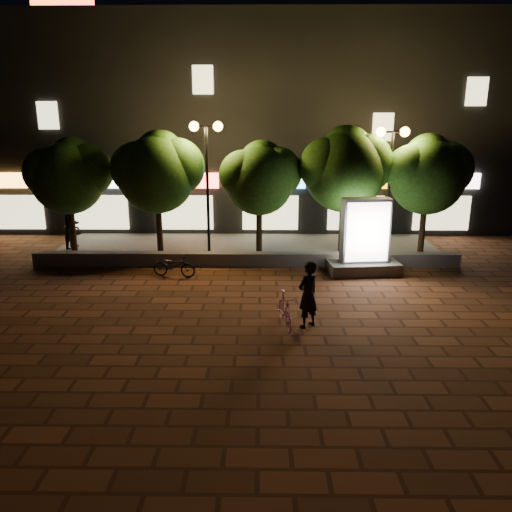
{
  "coord_description": "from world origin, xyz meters",
  "views": [
    {
      "loc": [
        0.62,
        -13.8,
        5.35
      ],
      "look_at": [
        0.43,
        1.5,
        1.07
      ],
      "focal_mm": 34.5,
      "sensor_mm": 36.0,
      "label": 1
    }
  ],
  "objects_px": {
    "tree_left": "(158,170)",
    "tree_far_right": "(428,172)",
    "tree_mid": "(261,176)",
    "scooter_pink": "(285,310)",
    "scooter_parked": "(174,266)",
    "street_lamp_left": "(207,155)",
    "pedestrian": "(73,226)",
    "street_lamp_right": "(391,159)",
    "ad_kiosk": "(364,243)",
    "tree_far_left": "(69,173)",
    "rider": "(308,294)",
    "tree_right": "(346,167)"
  },
  "relations": [
    {
      "from": "tree_mid",
      "to": "tree_left",
      "type": "bearing_deg",
      "value": 180.0
    },
    {
      "from": "ad_kiosk",
      "to": "scooter_parked",
      "type": "bearing_deg",
      "value": -175.51
    },
    {
      "from": "street_lamp_right",
      "to": "tree_mid",
      "type": "bearing_deg",
      "value": 176.96
    },
    {
      "from": "tree_left",
      "to": "scooter_parked",
      "type": "bearing_deg",
      "value": -70.91
    },
    {
      "from": "tree_mid",
      "to": "rider",
      "type": "height_order",
      "value": "tree_mid"
    },
    {
      "from": "rider",
      "to": "tree_mid",
      "type": "bearing_deg",
      "value": -121.09
    },
    {
      "from": "tree_mid",
      "to": "ad_kiosk",
      "type": "relative_size",
      "value": 1.66
    },
    {
      "from": "tree_mid",
      "to": "scooter_pink",
      "type": "distance_m",
      "value": 7.61
    },
    {
      "from": "tree_far_left",
      "to": "scooter_parked",
      "type": "relative_size",
      "value": 3.01
    },
    {
      "from": "tree_right",
      "to": "rider",
      "type": "xyz_separation_m",
      "value": [
        -2.03,
        -7.1,
        -2.66
      ]
    },
    {
      "from": "street_lamp_right",
      "to": "pedestrian",
      "type": "distance_m",
      "value": 13.17
    },
    {
      "from": "tree_far_left",
      "to": "ad_kiosk",
      "type": "xyz_separation_m",
      "value": [
        11.2,
        -2.32,
        -2.2
      ]
    },
    {
      "from": "tree_left",
      "to": "tree_far_right",
      "type": "relative_size",
      "value": 1.03
    },
    {
      "from": "scooter_parked",
      "to": "pedestrian",
      "type": "relative_size",
      "value": 0.81
    },
    {
      "from": "tree_left",
      "to": "tree_far_right",
      "type": "distance_m",
      "value": 10.5
    },
    {
      "from": "street_lamp_left",
      "to": "ad_kiosk",
      "type": "relative_size",
      "value": 1.91
    },
    {
      "from": "street_lamp_right",
      "to": "street_lamp_left",
      "type": "bearing_deg",
      "value": 180.0
    },
    {
      "from": "scooter_pink",
      "to": "pedestrian",
      "type": "xyz_separation_m",
      "value": [
        -8.54,
        7.84,
        0.56
      ]
    },
    {
      "from": "tree_far_right",
      "to": "pedestrian",
      "type": "distance_m",
      "value": 14.58
    },
    {
      "from": "scooter_pink",
      "to": "ad_kiosk",
      "type": "bearing_deg",
      "value": 48.34
    },
    {
      "from": "tree_left",
      "to": "tree_far_left",
      "type": "bearing_deg",
      "value": -180.0
    },
    {
      "from": "tree_right",
      "to": "tree_far_right",
      "type": "xyz_separation_m",
      "value": [
        3.2,
        -0.0,
        -0.2
      ]
    },
    {
      "from": "ad_kiosk",
      "to": "scooter_parked",
      "type": "height_order",
      "value": "ad_kiosk"
    },
    {
      "from": "scooter_pink",
      "to": "scooter_parked",
      "type": "distance_m",
      "value": 5.6
    },
    {
      "from": "tree_left",
      "to": "tree_mid",
      "type": "bearing_deg",
      "value": -0.0
    },
    {
      "from": "tree_left",
      "to": "street_lamp_right",
      "type": "distance_m",
      "value": 8.96
    },
    {
      "from": "street_lamp_left",
      "to": "pedestrian",
      "type": "bearing_deg",
      "value": 169.92
    },
    {
      "from": "rider",
      "to": "pedestrian",
      "type": "bearing_deg",
      "value": -82.03
    },
    {
      "from": "tree_far_left",
      "to": "tree_far_right",
      "type": "bearing_deg",
      "value": 0.0
    },
    {
      "from": "tree_left",
      "to": "tree_right",
      "type": "bearing_deg",
      "value": 0.0
    },
    {
      "from": "rider",
      "to": "street_lamp_right",
      "type": "bearing_deg",
      "value": -159.52
    },
    {
      "from": "tree_mid",
      "to": "street_lamp_right",
      "type": "height_order",
      "value": "street_lamp_right"
    },
    {
      "from": "tree_left",
      "to": "tree_far_right",
      "type": "bearing_deg",
      "value": -0.0
    },
    {
      "from": "scooter_pink",
      "to": "pedestrian",
      "type": "height_order",
      "value": "pedestrian"
    },
    {
      "from": "tree_far_right",
      "to": "pedestrian",
      "type": "bearing_deg",
      "value": 176.93
    },
    {
      "from": "tree_left",
      "to": "street_lamp_left",
      "type": "xyz_separation_m",
      "value": [
        1.95,
        -0.26,
        0.58
      ]
    },
    {
      "from": "rider",
      "to": "tree_left",
      "type": "bearing_deg",
      "value": -94.7
    },
    {
      "from": "tree_left",
      "to": "scooter_parked",
      "type": "xyz_separation_m",
      "value": [
        0.99,
        -2.85,
        -3.04
      ]
    },
    {
      "from": "rider",
      "to": "tree_far_left",
      "type": "bearing_deg",
      "value": -80.28
    },
    {
      "from": "street_lamp_left",
      "to": "pedestrian",
      "type": "distance_m",
      "value": 6.63
    },
    {
      "from": "tree_far_left",
      "to": "street_lamp_left",
      "type": "xyz_separation_m",
      "value": [
        5.45,
        -0.26,
        0.74
      ]
    },
    {
      "from": "tree_far_right",
      "to": "street_lamp_right",
      "type": "relative_size",
      "value": 0.96
    },
    {
      "from": "street_lamp_left",
      "to": "street_lamp_right",
      "type": "xyz_separation_m",
      "value": [
        7.0,
        0.0,
        -0.13
      ]
    },
    {
      "from": "scooter_pink",
      "to": "scooter_parked",
      "type": "height_order",
      "value": "scooter_pink"
    },
    {
      "from": "tree_far_right",
      "to": "pedestrian",
      "type": "relative_size",
      "value": 2.52
    },
    {
      "from": "tree_right",
      "to": "scooter_pink",
      "type": "distance_m",
      "value": 8.15
    },
    {
      "from": "tree_left",
      "to": "scooter_parked",
      "type": "distance_m",
      "value": 4.28
    },
    {
      "from": "tree_far_left",
      "to": "rider",
      "type": "height_order",
      "value": "tree_far_left"
    },
    {
      "from": "tree_right",
      "to": "tree_far_right",
      "type": "distance_m",
      "value": 3.2
    },
    {
      "from": "tree_mid",
      "to": "scooter_pink",
      "type": "bearing_deg",
      "value": -84.51
    }
  ]
}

